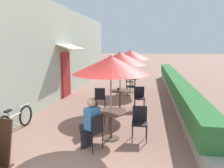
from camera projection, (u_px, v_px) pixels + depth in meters
cafe_facade_wall at (67, 52)px, 10.82m from camera, size 0.98×14.73×4.20m
planter_hedge at (175, 86)px, 10.27m from camera, size 0.60×13.73×1.01m
patio_table_near at (111, 118)px, 5.69m from camera, size 0.81×0.81×0.75m
patio_umbrella_near at (111, 65)px, 5.45m from camera, size 1.93×1.93×2.22m
cafe_chair_near_left at (99, 112)px, 6.35m from camera, size 0.55×0.55×0.87m
cafe_chair_near_right at (94, 129)px, 5.07m from camera, size 0.54×0.54×0.87m
seated_patron_near_right at (90, 121)px, 5.10m from camera, size 0.50×0.47×1.25m
cafe_chair_near_back at (140, 120)px, 5.68m from camera, size 0.42×0.42×0.87m
patio_table_mid at (120, 95)px, 8.29m from camera, size 0.81×0.81×0.75m
patio_umbrella_mid at (120, 59)px, 8.04m from camera, size 1.93×1.93×2.22m
cafe_chair_mid_left at (100, 97)px, 8.25m from camera, size 0.45×0.45×0.87m
cafe_chair_mid_right at (139, 96)px, 8.34m from camera, size 0.45×0.45×0.87m
coffee_cup_mid at (118, 89)px, 8.29m from camera, size 0.07×0.07×0.09m
patio_table_far at (130, 82)px, 11.33m from camera, size 0.81×0.81×0.75m
patio_umbrella_far at (131, 55)px, 11.08m from camera, size 1.93×1.93×2.22m
cafe_chair_far_left at (128, 80)px, 12.07m from camera, size 0.45×0.45×0.87m
cafe_chair_far_right at (133, 85)px, 10.60m from camera, size 0.45×0.45×0.87m
coffee_cup_far at (131, 77)px, 11.40m from camera, size 0.07×0.07×0.09m
bicycle_leaning at (15, 121)px, 6.18m from camera, size 0.13×1.64×0.72m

